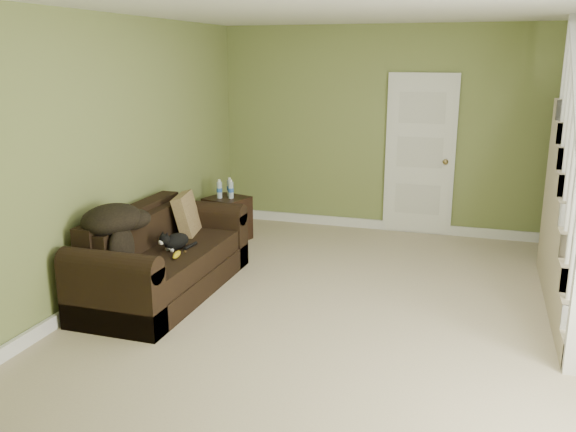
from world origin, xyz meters
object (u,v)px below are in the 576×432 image
Objects in this scene: cat at (175,242)px; banana at (177,255)px; side_table at (227,218)px; sofa at (162,261)px.

cat is 2.32× the size of banana.
side_table is 1.78× the size of cat.
sofa reaches higher than side_table.
side_table is at bearing 89.34° from banana.
cat is at bearing 109.65° from banana.
side_table is 2.01m from banana.
sofa reaches higher than cat.
sofa is at bearing -157.18° from cat.
banana is (0.27, -0.20, 0.16)m from sofa.
sofa is 1.78m from side_table.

